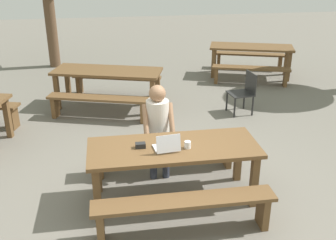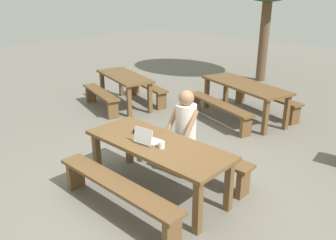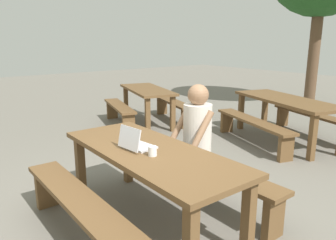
% 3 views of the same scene
% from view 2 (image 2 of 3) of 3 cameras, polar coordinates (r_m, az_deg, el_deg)
% --- Properties ---
extents(ground_plane, '(30.00, 30.00, 0.00)m').
position_cam_2_polar(ground_plane, '(5.05, -1.71, -11.68)').
color(ground_plane, slate).
extents(picnic_table_front, '(2.14, 0.84, 0.77)m').
position_cam_2_polar(picnic_table_front, '(4.73, -1.79, -4.89)').
color(picnic_table_front, brown).
rests_on(picnic_table_front, ground).
extents(bench_near, '(2.08, 0.30, 0.47)m').
position_cam_2_polar(bench_near, '(4.46, -8.44, -11.31)').
color(bench_near, brown).
rests_on(bench_near, ground).
extents(bench_far, '(2.08, 0.30, 0.47)m').
position_cam_2_polar(bench_far, '(5.34, 3.73, -5.37)').
color(bench_far, brown).
rests_on(bench_far, ground).
extents(laptop, '(0.33, 0.30, 0.23)m').
position_cam_2_polar(laptop, '(4.67, -3.49, -3.11)').
color(laptop, silver).
rests_on(laptop, picnic_table_front).
extents(small_pouch, '(0.12, 0.08, 0.06)m').
position_cam_2_polar(small_pouch, '(4.96, -5.00, -1.98)').
color(small_pouch, black).
rests_on(small_pouch, picnic_table_front).
extents(coffee_mug, '(0.08, 0.08, 0.09)m').
position_cam_2_polar(coffee_mug, '(4.51, -1.06, -4.10)').
color(coffee_mug, white).
rests_on(coffee_mug, picnic_table_front).
extents(person_seated, '(0.43, 0.42, 1.33)m').
position_cam_2_polar(person_seated, '(5.21, 2.73, -0.87)').
color(person_seated, '#333847').
rests_on(person_seated, ground).
extents(picnic_table_rear, '(2.29, 1.39, 0.78)m').
position_cam_2_polar(picnic_table_rear, '(7.78, 12.46, 5.06)').
color(picnic_table_rear, brown).
rests_on(picnic_table_rear, ground).
extents(bench_rear_south, '(1.94, 0.86, 0.45)m').
position_cam_2_polar(bench_rear_south, '(7.45, 8.36, 2.03)').
color(bench_rear_south, brown).
rests_on(bench_rear_south, ground).
extents(bench_rear_north, '(1.94, 0.86, 0.45)m').
position_cam_2_polar(bench_rear_north, '(8.32, 15.79, 3.45)').
color(bench_rear_north, brown).
rests_on(bench_rear_north, ground).
extents(picnic_table_distant, '(1.95, 1.19, 0.77)m').
position_cam_2_polar(picnic_table_distant, '(8.50, -7.22, 6.53)').
color(picnic_table_distant, brown).
rests_on(picnic_table_distant, ground).
extents(bench_distant_south, '(1.66, 0.73, 0.45)m').
position_cam_2_polar(bench_distant_south, '(8.36, -11.01, 3.89)').
color(bench_distant_south, brown).
rests_on(bench_distant_south, ground).
extents(bench_distant_north, '(1.66, 0.73, 0.45)m').
position_cam_2_polar(bench_distant_north, '(8.84, -3.45, 5.16)').
color(bench_distant_north, brown).
rests_on(bench_distant_north, ground).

